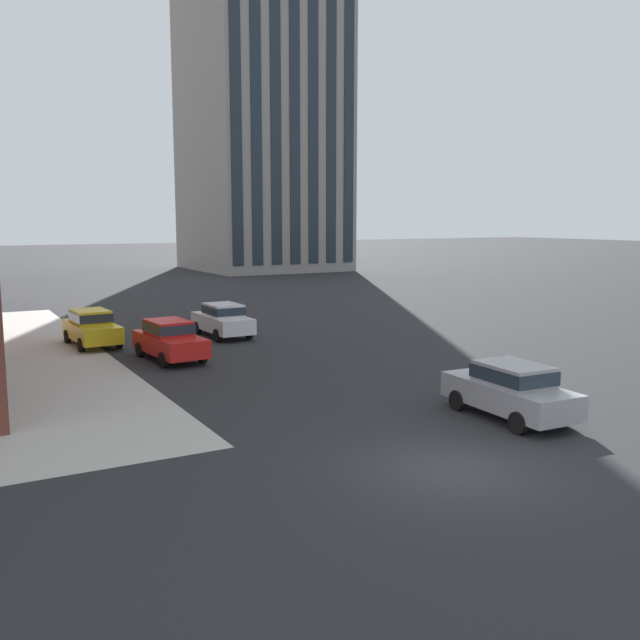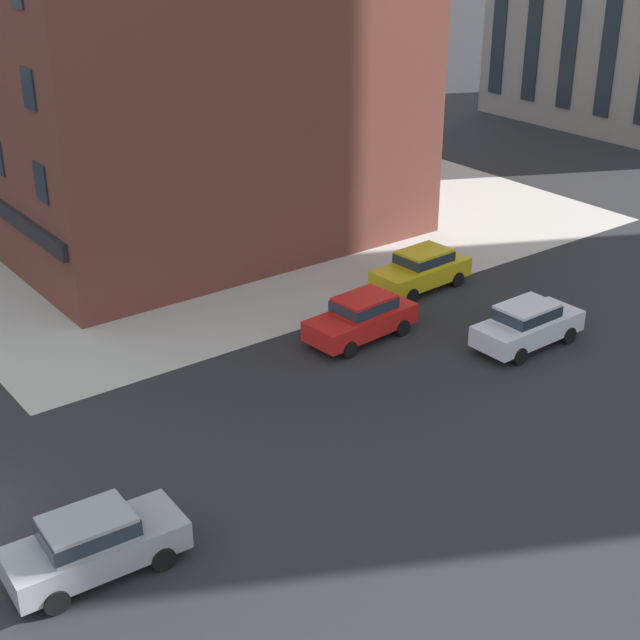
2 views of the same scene
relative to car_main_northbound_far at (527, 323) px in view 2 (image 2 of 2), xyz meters
name	(u,v)px [view 2 (image 2 of 2)]	position (x,y,z in m)	size (l,w,h in m)	color
sidewalk_far_corner	(206,201)	(-22.14, -0.54, -0.92)	(32.00, 32.00, 0.02)	#B7B2A8
car_main_northbound_far	(527,323)	(0.00, 0.00, 0.00)	(1.95, 4.43, 1.68)	silver
car_main_southbound_far	(422,268)	(-6.31, 0.59, 0.00)	(2.07, 4.49, 1.68)	gold
car_cross_eastbound	(93,542)	(2.07, -18.02, 0.00)	(2.05, 4.48, 1.68)	#99999E
car_cross_westbound	(362,316)	(-4.13, -4.45, 0.00)	(2.16, 4.53, 1.68)	red
storefront_block_near_corner	(168,73)	(-20.40, -3.20, 6.42)	(18.89, 19.11, 14.66)	brown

